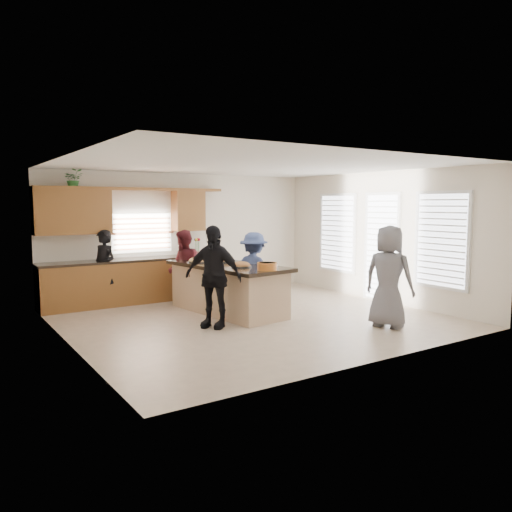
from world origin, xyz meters
TOP-DOWN VIEW (x-y plane):
  - floor at (0.00, 0.00)m, footprint 6.50×6.50m
  - room_shell at (0.00, 0.00)m, footprint 6.52×6.02m
  - back_cabinetry at (-1.47, 2.73)m, footprint 4.08×0.66m
  - right_wall_glazing at (3.22, -0.13)m, footprint 0.06×4.00m
  - island at (-0.12, 0.75)m, footprint 1.47×2.82m
  - platter_front at (-0.13, 0.23)m, footprint 0.38×0.38m
  - platter_mid at (0.02, 1.10)m, footprint 0.39×0.39m
  - platter_back at (-0.49, 1.33)m, footprint 0.38×0.38m
  - salad_bowl at (0.01, -0.41)m, footprint 0.35×0.35m
  - clear_cup at (0.32, -0.23)m, footprint 0.08×0.08m
  - plate_stack at (-0.34, 1.63)m, footprint 0.21×0.21m
  - flower_vase at (-0.20, 1.88)m, footprint 0.14×0.14m
  - potted_plant at (-2.45, 2.82)m, footprint 0.40×0.36m
  - woman_left_back at (-1.97, 2.60)m, footprint 0.57×0.68m
  - woman_left_mid at (-0.53, 1.85)m, footprint 0.70×0.84m
  - woman_left_front at (-0.91, -0.12)m, footprint 0.96×1.08m
  - woman_right_back at (0.41, 0.64)m, footprint 1.02×1.16m
  - woman_right_front at (1.60, -1.77)m, footprint 0.82×1.00m

SIDE VIEW (x-z plane):
  - floor at x=0.00m, z-range 0.00..0.00m
  - island at x=-0.12m, z-range -0.02..0.93m
  - woman_right_back at x=0.41m, z-range 0.00..1.56m
  - woman_left_mid at x=-0.53m, z-range 0.00..1.58m
  - woman_left_back at x=-1.97m, z-range 0.00..1.59m
  - woman_left_front at x=-0.91m, z-range 0.00..1.76m
  - woman_right_front at x=1.60m, z-range 0.00..1.76m
  - back_cabinetry at x=-1.47m, z-range -0.32..2.14m
  - plate_stack at x=-0.34m, z-range 0.95..0.99m
  - platter_back at x=-0.49m, z-range 0.90..1.05m
  - platter_front at x=-0.13m, z-range 0.90..1.05m
  - platter_mid at x=0.02m, z-range 0.90..1.06m
  - clear_cup at x=0.32m, z-range 0.95..1.06m
  - salad_bowl at x=0.01m, z-range 0.96..1.09m
  - flower_vase at x=-0.20m, z-range 0.95..1.39m
  - right_wall_glazing at x=3.22m, z-range 0.22..2.47m
  - room_shell at x=0.00m, z-range 0.50..3.31m
  - potted_plant at x=-2.45m, z-range 2.40..2.80m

